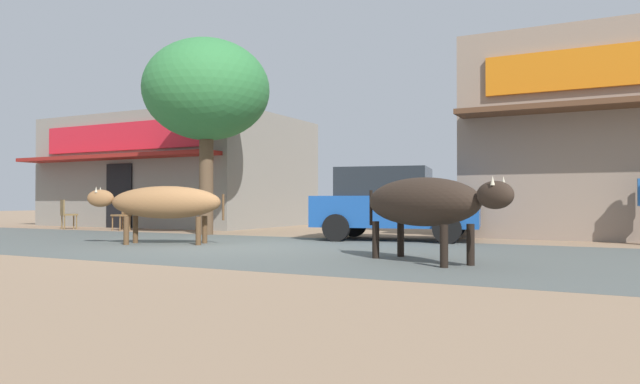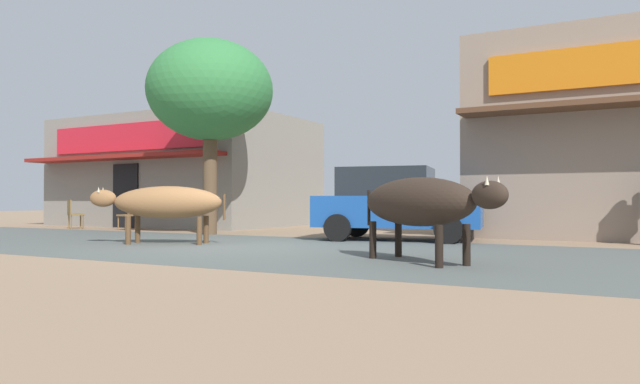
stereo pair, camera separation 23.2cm
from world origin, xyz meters
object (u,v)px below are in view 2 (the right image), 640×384
Objects in this scene: cow_near_brown at (165,203)px; cow_far_dark at (420,202)px; roadside_tree at (210,91)px; parked_hatchback_car at (395,203)px; cafe_chair_near_tree at (73,213)px; cafe_chair_by_doorway at (129,213)px.

cow_far_dark reaches higher than cow_near_brown.
roadside_tree is at bearing 150.49° from cow_far_dark.
roadside_tree is 1.93× the size of cow_far_dark.
parked_hatchback_car is 10.81m from cafe_chair_near_tree.
cow_far_dark is 2.90× the size of cafe_chair_near_tree.
cafe_chair_by_doorway is at bearing 142.96° from cow_near_brown.
cow_near_brown is 5.88m from cow_far_dark.
cow_far_dark is at bearing -23.51° from cafe_chair_by_doorway.
cafe_chair_by_doorway is at bearing 177.71° from parked_hatchback_car.
cow_near_brown is 6.18m from cafe_chair_by_doorway.
parked_hatchback_car is (5.07, 0.30, -2.95)m from roadside_tree.
cafe_chair_near_tree is (-12.83, 4.37, -0.36)m from cow_far_dark.
cow_near_brown is at bearing -66.98° from roadside_tree.
roadside_tree is 1.32× the size of parked_hatchback_car.
roadside_tree reaches higher than cow_far_dark.
cafe_chair_near_tree is 1.00× the size of cafe_chair_by_doorway.
parked_hatchback_car is at bearing -2.29° from cafe_chair_by_doorway.
cow_far_dark is at bearing -9.30° from cow_near_brown.
parked_hatchback_car is at bearing -0.26° from cafe_chair_near_tree.
cafe_chair_near_tree is at bearing 176.54° from roadside_tree.
cow_near_brown is at bearing -138.22° from parked_hatchback_car.
cow_near_brown is at bearing -25.91° from cafe_chair_near_tree.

